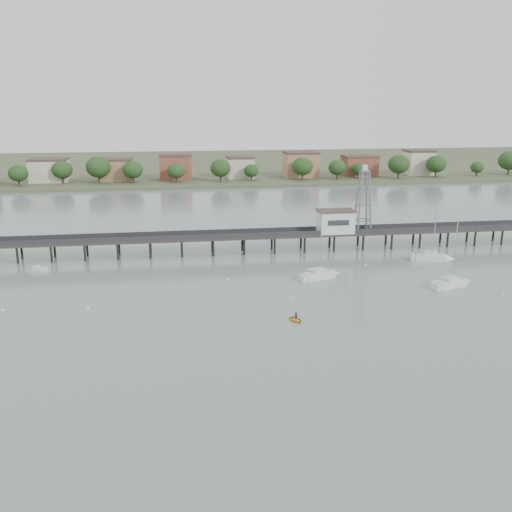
# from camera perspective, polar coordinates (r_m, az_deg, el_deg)

# --- Properties ---
(ground_plane) EXTENTS (500.00, 500.00, 0.00)m
(ground_plane) POSITION_cam_1_polar(r_m,az_deg,el_deg) (74.05, 2.05, -11.57)
(ground_plane) COLOR slate
(ground_plane) RESTS_ON ground
(pier) EXTENTS (150.00, 5.00, 5.50)m
(pier) POSITION_cam_1_polar(r_m,az_deg,el_deg) (129.01, -2.83, 1.91)
(pier) COLOR #2D2823
(pier) RESTS_ON ground
(pier_building) EXTENTS (8.40, 5.40, 5.30)m
(pier_building) POSITION_cam_1_polar(r_m,az_deg,el_deg) (133.15, 7.94, 3.47)
(pier_building) COLOR silver
(pier_building) RESTS_ON ground
(lattice_tower) EXTENTS (3.20, 3.20, 15.50)m
(lattice_tower) POSITION_cam_1_polar(r_m,az_deg,el_deg) (134.32, 10.68, 5.38)
(lattice_tower) COLOR slate
(lattice_tower) RESTS_ON ground
(sailboat_d) EXTENTS (8.72, 4.99, 13.83)m
(sailboat_d) POSITION_cam_1_polar(r_m,az_deg,el_deg) (112.87, 19.34, -2.55)
(sailboat_d) COLOR silver
(sailboat_d) RESTS_ON ground
(sailboat_e) EXTENTS (8.89, 4.89, 14.07)m
(sailboat_e) POSITION_cam_1_polar(r_m,az_deg,el_deg) (129.51, 17.65, -0.18)
(sailboat_e) COLOR silver
(sailboat_e) RESTS_ON ground
(sailboat_c) EXTENTS (8.75, 5.08, 13.88)m
(sailboat_c) POSITION_cam_1_polar(r_m,az_deg,el_deg) (112.29, 6.81, -1.87)
(sailboat_c) COLOR silver
(sailboat_c) RESTS_ON ground
(white_tender) EXTENTS (3.44, 2.46, 1.23)m
(white_tender) POSITION_cam_1_polar(r_m,az_deg,el_deg) (124.42, -20.88, -1.21)
(white_tender) COLOR silver
(white_tender) RESTS_ON ground
(yellow_dinghy) EXTENTS (2.13, 1.24, 2.86)m
(yellow_dinghy) POSITION_cam_1_polar(r_m,az_deg,el_deg) (90.41, 4.01, -6.49)
(yellow_dinghy) COLOR gold
(yellow_dinghy) RESTS_ON ground
(dinghy_occupant) EXTENTS (0.50, 1.28, 0.30)m
(dinghy_occupant) POSITION_cam_1_polar(r_m,az_deg,el_deg) (90.41, 4.01, -6.49)
(dinghy_occupant) COLOR black
(dinghy_occupant) RESTS_ON ground
(mooring_buoys) EXTENTS (86.86, 22.33, 0.39)m
(mooring_buoys) POSITION_cam_1_polar(r_m,az_deg,el_deg) (103.68, -0.15, -3.53)
(mooring_buoys) COLOR #FAEFC2
(mooring_buoys) RESTS_ON ground
(far_shore) EXTENTS (500.00, 170.00, 10.40)m
(far_shore) POSITION_cam_1_polar(r_m,az_deg,el_deg) (306.53, -6.22, 9.00)
(far_shore) COLOR #475133
(far_shore) RESTS_ON ground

